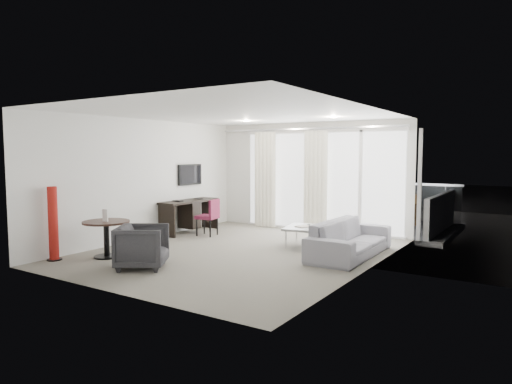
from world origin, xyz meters
The scene contains 28 objects.
floor centered at (0.00, 0.00, 0.00)m, with size 5.00×6.00×0.00m, color slate.
ceiling centered at (0.00, 0.00, 2.60)m, with size 5.00×6.00×0.00m, color white.
wall_left centered at (-2.50, 0.00, 1.30)m, with size 0.00×6.00×2.60m, color silver.
wall_right centered at (2.50, 0.00, 1.30)m, with size 0.00×6.00×2.60m, color silver.
wall_front centered at (0.00, -3.00, 1.30)m, with size 5.00×0.00×2.60m, color silver.
window_panel centered at (0.30, 2.98, 1.20)m, with size 4.00×0.02×2.38m, color white, non-canonical shape.
window_frame centered at (0.30, 2.97, 1.20)m, with size 4.10×0.06×2.44m, color white, non-canonical shape.
curtain_left centered at (-1.15, 2.82, 1.20)m, with size 0.60×0.20×2.38m, color white, non-canonical shape.
curtain_right centered at (0.25, 2.82, 1.20)m, with size 0.60×0.20×2.38m, color white, non-canonical shape.
curtain_track centered at (0.00, 2.82, 2.45)m, with size 4.80×0.04×0.04m, color #B2B2B7, non-canonical shape.
downlight_a centered at (-0.90, 1.60, 2.59)m, with size 0.12×0.12×0.02m, color #FFE0B2.
downlight_b centered at (1.20, 1.60, 2.59)m, with size 0.12×0.12×0.02m, color #FFE0B2.
desk centered at (-2.23, 1.15, 0.38)m, with size 0.51×1.62×0.76m, color black, non-canonical shape.
tv centered at (-2.46, 1.45, 1.35)m, with size 0.05×0.80×0.50m, color black, non-canonical shape.
desk_chair centered at (-1.60, 1.03, 0.42)m, with size 0.46×0.43×0.84m, color maroon, non-canonical shape.
round_table centered at (-1.75, -1.65, 0.33)m, with size 0.82×0.82×0.66m, color black, non-canonical shape.
menu_card centered at (-1.71, -1.70, 0.72)m, with size 0.12×0.02×0.22m, color white, non-canonical shape.
red_lamp centered at (-2.35, -2.29, 0.65)m, with size 0.26×0.26×1.29m, color maroon.
tub_armchair centered at (-0.64, -1.84, 0.35)m, with size 0.76×0.78×0.71m, color #28282B.
coffee_table centered at (0.90, 1.16, 0.20)m, with size 0.89×0.89×0.40m, color gray, non-canonical shape.
remote centered at (0.81, 1.32, 0.36)m, with size 0.05×0.15×0.02m, color black, non-canonical shape.
magazine centered at (0.80, 1.12, 0.36)m, with size 0.24×0.31×0.02m, color gray, non-canonical shape.
sofa centered at (1.89, 0.83, 0.32)m, with size 2.22×0.87×0.65m, color gray.
terrace_slab centered at (0.30, 4.50, -0.06)m, with size 5.60×3.00×0.12m, color #4D4D50.
rattan_chair_a centered at (0.90, 4.20, 0.36)m, with size 0.49×0.49×0.72m, color #48311A, non-canonical shape.
rattan_chair_b centered at (1.79, 4.90, 0.40)m, with size 0.55×0.55×0.81m, color #48311A, non-canonical shape.
rattan_table centered at (1.32, 3.62, 0.28)m, with size 0.55×0.55×0.55m, color #48311A, non-canonical shape.
balustrade centered at (0.30, 5.95, 0.50)m, with size 5.50×0.06×1.05m, color #B2B2B7, non-canonical shape.
Camera 1 is at (4.88, -7.00, 1.87)m, focal length 32.00 mm.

